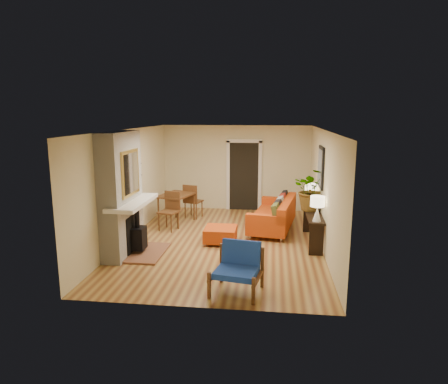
{
  "coord_description": "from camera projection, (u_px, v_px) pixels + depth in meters",
  "views": [
    {
      "loc": [
        1.11,
        -8.89,
        2.99
      ],
      "look_at": [
        0.0,
        0.2,
        1.15
      ],
      "focal_mm": 32.0,
      "sensor_mm": 36.0,
      "label": 1
    }
  ],
  "objects": [
    {
      "name": "lamp_far",
      "position": [
        311.0,
        192.0,
        9.8
      ],
      "size": [
        0.3,
        0.3,
        0.54
      ],
      "color": "white",
      "rests_on": "console_table"
    },
    {
      "name": "lamp_near",
      "position": [
        317.0,
        206.0,
        8.36
      ],
      "size": [
        0.3,
        0.3,
        0.54
      ],
      "color": "white",
      "rests_on": "console_table"
    },
    {
      "name": "sofa",
      "position": [
        276.0,
        215.0,
        10.29
      ],
      "size": [
        1.29,
        2.33,
        0.87
      ],
      "color": "silver",
      "rests_on": "ground"
    },
    {
      "name": "fireplace",
      "position": [
        123.0,
        197.0,
        8.4
      ],
      "size": [
        1.09,
        1.68,
        2.6
      ],
      "color": "white",
      "rests_on": "ground"
    },
    {
      "name": "dining_table",
      "position": [
        179.0,
        200.0,
        10.83
      ],
      "size": [
        1.13,
        1.87,
        0.98
      ],
      "color": "brown",
      "rests_on": "ground"
    },
    {
      "name": "houseplant",
      "position": [
        313.0,
        189.0,
        9.27
      ],
      "size": [
        0.98,
        0.88,
        1.01
      ],
      "primitive_type": "imported",
      "rotation": [
        0.0,
        0.0,
        0.11
      ],
      "color": "#1E5919",
      "rests_on": "console_table"
    },
    {
      "name": "ottoman",
      "position": [
        220.0,
        234.0,
        9.25
      ],
      "size": [
        0.72,
        0.72,
        0.37
      ],
      "color": "silver",
      "rests_on": "ground"
    },
    {
      "name": "room_shell",
      "position": [
        255.0,
        173.0,
        11.62
      ],
      "size": [
        6.5,
        6.5,
        6.5
      ],
      "color": "#B99047",
      "rests_on": "ground"
    },
    {
      "name": "console_table",
      "position": [
        313.0,
        219.0,
        9.19
      ],
      "size": [
        0.34,
        1.85,
        0.72
      ],
      "color": "black",
      "rests_on": "ground"
    },
    {
      "name": "blue_chair",
      "position": [
        238.0,
        265.0,
        6.75
      ],
      "size": [
        0.91,
        0.89,
        0.83
      ],
      "color": "brown",
      "rests_on": "ground"
    }
  ]
}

